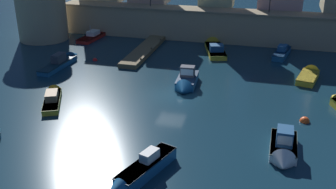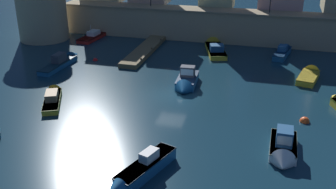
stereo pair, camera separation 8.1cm
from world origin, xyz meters
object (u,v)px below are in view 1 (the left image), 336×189
object	(u,v)px
mooring_buoy_0	(304,121)
moored_boat_0	(284,149)
mooring_buoy_1	(95,60)
moored_boat_1	(214,47)
moored_boat_5	(96,35)
moored_boat_2	(63,61)
moored_boat_9	(283,51)
moored_boat_4	(139,172)
moored_boat_6	(309,75)
moored_boat_3	(186,82)
moored_boat_7	(53,96)
fortress_tower	(40,2)

from	to	relation	value
mooring_buoy_0	moored_boat_0	bearing A→B (deg)	-106.16
moored_boat_0	mooring_buoy_0	size ratio (longest dim) A/B	6.01
moored_boat_0	mooring_buoy_1	distance (m)	25.69
moored_boat_0	moored_boat_1	world-z (taller)	moored_boat_0
moored_boat_5	mooring_buoy_1	xyz separation A→B (m)	(3.91, -9.24, -0.31)
moored_boat_2	mooring_buoy_1	distance (m)	3.61
moored_boat_0	moored_boat_9	xyz separation A→B (m)	(-0.11, 22.93, -0.06)
moored_boat_4	moored_boat_6	bearing A→B (deg)	171.28
moored_boat_2	mooring_buoy_0	bearing A→B (deg)	-103.90
moored_boat_1	moored_boat_5	world-z (taller)	moored_boat_5
moored_boat_1	moored_boat_4	distance (m)	27.65
moored_boat_1	moored_boat_3	bearing A→B (deg)	160.38
moored_boat_3	mooring_buoy_0	size ratio (longest dim) A/B	6.39
moored_boat_2	moored_boat_3	size ratio (longest dim) A/B	1.44
moored_boat_2	mooring_buoy_0	xyz separation A→B (m)	(25.04, -7.41, -0.41)
moored_boat_0	moored_boat_4	world-z (taller)	moored_boat_0
moored_boat_9	moored_boat_7	bearing A→B (deg)	145.23
moored_boat_0	moored_boat_9	bearing A→B (deg)	-179.19
moored_boat_2	mooring_buoy_1	world-z (taller)	moored_boat_2
moored_boat_1	moored_boat_7	world-z (taller)	moored_boat_1
fortress_tower	moored_boat_2	bearing A→B (deg)	-50.00
moored_boat_6	mooring_buoy_1	xyz separation A→B (m)	(-23.11, -0.51, -0.32)
moored_boat_6	moored_boat_3	bearing A→B (deg)	128.95
moored_boat_2	moored_boat_5	bearing A→B (deg)	8.16
moored_boat_0	moored_boat_7	distance (m)	20.18
moored_boat_5	mooring_buoy_1	size ratio (longest dim) A/B	12.34
mooring_buoy_1	fortress_tower	bearing A→B (deg)	147.25
moored_boat_4	mooring_buoy_0	bearing A→B (deg)	155.48
moored_boat_5	moored_boat_3	bearing A→B (deg)	-126.99
moored_boat_1	mooring_buoy_0	distance (m)	19.67
moored_boat_3	mooring_buoy_1	xyz separation A→B (m)	(-11.63, 5.04, -0.52)
moored_boat_4	moored_boat_6	distance (m)	23.54
moored_boat_9	mooring_buoy_0	distance (m)	17.37
moored_boat_0	moored_boat_5	xyz separation A→B (m)	(-24.53, 24.55, -0.19)
moored_boat_3	moored_boat_7	xyz separation A→B (m)	(-10.71, -5.89, -0.17)
moored_boat_2	moored_boat_1	bearing A→B (deg)	-55.09
moored_boat_0	moored_boat_4	bearing A→B (deg)	-59.23
moored_boat_2	moored_boat_7	xyz separation A→B (m)	(3.71, -8.68, -0.06)
moored_boat_4	mooring_buoy_1	world-z (taller)	moored_boat_4
moored_boat_2	moored_boat_9	world-z (taller)	moored_boat_2
fortress_tower	moored_boat_1	size ratio (longest dim) A/B	1.27
moored_boat_4	moored_boat_7	distance (m)	14.57
fortress_tower	moored_boat_1	bearing A→B (deg)	2.10
mooring_buoy_1	moored_boat_4	bearing A→B (deg)	-59.22
moored_boat_0	moored_boat_4	distance (m)	9.87
fortress_tower	moored_boat_9	xyz separation A→B (m)	(30.66, 1.08, -4.45)
fortress_tower	moored_boat_0	size ratio (longest dim) A/B	2.04
moored_boat_3	moored_boat_0	bearing A→B (deg)	37.72
mooring_buoy_1	moored_boat_0	bearing A→B (deg)	-36.61
fortress_tower	mooring_buoy_0	size ratio (longest dim) A/B	12.28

